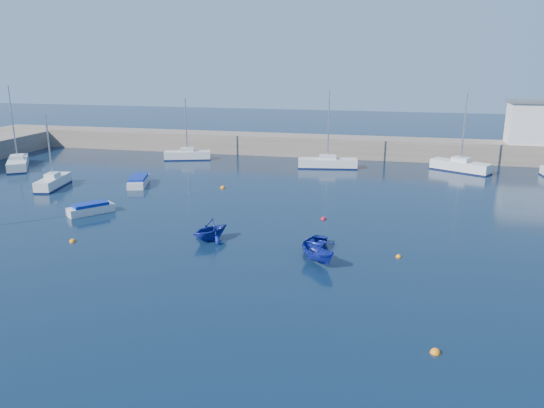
% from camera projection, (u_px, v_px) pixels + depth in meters
% --- Properties ---
extents(ground, '(220.00, 220.00, 0.00)m').
position_uv_depth(ground, '(179.00, 297.00, 29.84)').
color(ground, '#0B1D32').
rests_on(ground, ground).
extents(back_wall, '(96.00, 4.50, 2.60)m').
position_uv_depth(back_wall, '(310.00, 146.00, 72.66)').
color(back_wall, gray).
rests_on(back_wall, ground).
extents(sailboat_3, '(2.56, 5.77, 7.49)m').
position_uv_depth(sailboat_3, '(53.00, 182.00, 54.61)').
color(sailboat_3, silver).
rests_on(sailboat_3, ground).
extents(sailboat_4, '(6.08, 7.41, 9.83)m').
position_uv_depth(sailboat_4, '(18.00, 163.00, 64.27)').
color(sailboat_4, silver).
rests_on(sailboat_4, ground).
extents(sailboat_5, '(6.18, 3.43, 7.96)m').
position_uv_depth(sailboat_5, '(188.00, 155.00, 69.48)').
color(sailboat_5, silver).
rests_on(sailboat_5, ground).
extents(sailboat_6, '(7.30, 3.06, 9.25)m').
position_uv_depth(sailboat_6, '(328.00, 163.00, 64.35)').
color(sailboat_6, silver).
rests_on(sailboat_6, ground).
extents(sailboat_7, '(6.88, 5.11, 9.08)m').
position_uv_depth(sailboat_7, '(460.00, 166.00, 62.28)').
color(sailboat_7, silver).
rests_on(sailboat_7, ground).
extents(motorboat_1, '(3.43, 3.84, 0.94)m').
position_uv_depth(motorboat_1, '(91.00, 209.00, 45.56)').
color(motorboat_1, silver).
rests_on(motorboat_1, ground).
extents(motorboat_2, '(2.96, 4.96, 0.96)m').
position_uv_depth(motorboat_2, '(139.00, 181.00, 55.71)').
color(motorboat_2, silver).
rests_on(motorboat_2, ground).
extents(dinghy_center, '(2.97, 3.77, 0.71)m').
position_uv_depth(dinghy_center, '(314.00, 244.00, 37.18)').
color(dinghy_center, navy).
rests_on(dinghy_center, ground).
extents(dinghy_left, '(3.93, 4.07, 1.65)m').
position_uv_depth(dinghy_left, '(210.00, 229.00, 38.85)').
color(dinghy_left, navy).
rests_on(dinghy_left, ground).
extents(dinghy_right, '(2.91, 2.89, 1.15)m').
position_uv_depth(dinghy_right, '(318.00, 255.00, 34.52)').
color(dinghy_right, navy).
rests_on(dinghy_right, ground).
extents(buoy_0, '(0.47, 0.47, 0.47)m').
position_uv_depth(buoy_0, '(73.00, 242.00, 38.70)').
color(buoy_0, orange).
rests_on(buoy_0, ground).
extents(buoy_1, '(0.44, 0.44, 0.44)m').
position_uv_depth(buoy_1, '(323.00, 219.00, 44.05)').
color(buoy_1, red).
rests_on(buoy_1, ground).
extents(buoy_2, '(0.39, 0.39, 0.39)m').
position_uv_depth(buoy_2, '(399.00, 257.00, 35.74)').
color(buoy_2, orange).
rests_on(buoy_2, ground).
extents(buoy_3, '(0.50, 0.50, 0.50)m').
position_uv_depth(buoy_3, '(223.00, 188.00, 54.53)').
color(buoy_3, orange).
rests_on(buoy_3, ground).
extents(buoy_5, '(0.48, 0.48, 0.48)m').
position_uv_depth(buoy_5, '(435.00, 353.00, 24.16)').
color(buoy_5, orange).
rests_on(buoy_5, ground).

